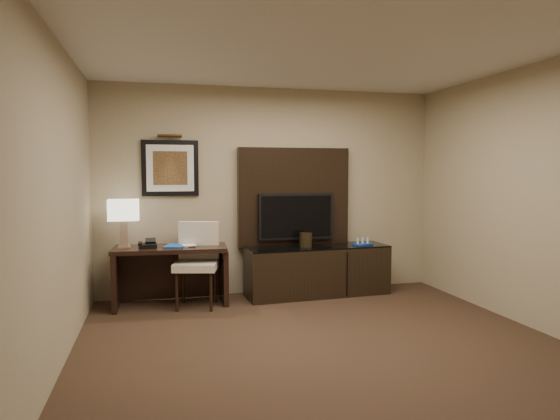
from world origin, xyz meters
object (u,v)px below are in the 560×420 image
object	(u,v)px
credenza	(318,271)
water_bottle	(201,237)
tv	(296,216)
desk_chair	(196,264)
ice_bucket	(306,240)
minibar_tray	(363,242)
desk	(171,276)
table_lamp	(124,224)
desk_phone	(148,244)

from	to	relation	value
credenza	water_bottle	xyz separation A→B (m)	(-1.49, 0.02, 0.48)
tv	desk_chair	distance (m)	1.48
credenza	water_bottle	world-z (taller)	water_bottle
credenza	ice_bucket	size ratio (longest dim) A/B	10.21
tv	minibar_tray	distance (m)	0.94
credenza	minibar_tray	xyz separation A→B (m)	(0.61, -0.04, 0.37)
water_bottle	credenza	bearing A→B (deg)	-0.81
tv	water_bottle	distance (m)	1.28
desk	ice_bucket	size ratio (longest dim) A/B	7.28
table_lamp	tv	bearing A→B (deg)	4.47
ice_bucket	desk	bearing A→B (deg)	-178.79
table_lamp	desk	bearing A→B (deg)	-7.72
tv	water_bottle	world-z (taller)	tv
credenza	ice_bucket	world-z (taller)	ice_bucket
credenza	minibar_tray	world-z (taller)	minibar_tray
credenza	minibar_tray	distance (m)	0.71
tv	desk_phone	size ratio (longest dim) A/B	4.86
minibar_tray	desk_chair	bearing A→B (deg)	-175.71
credenza	table_lamp	world-z (taller)	table_lamp
table_lamp	desk_chair	bearing A→B (deg)	-15.51
desk	minibar_tray	xyz separation A→B (m)	(2.48, 0.01, 0.33)
table_lamp	ice_bucket	world-z (taller)	table_lamp
tv	table_lamp	size ratio (longest dim) A/B	1.78
desk_phone	minibar_tray	size ratio (longest dim) A/B	0.83
desk_chair	water_bottle	xyz separation A→B (m)	(0.08, 0.23, 0.29)
desk	table_lamp	xyz separation A→B (m)	(-0.53, 0.07, 0.64)
desk_chair	desk_phone	xyz separation A→B (m)	(-0.55, 0.11, 0.25)
desk_chair	ice_bucket	bearing A→B (deg)	21.52
desk_phone	minibar_tray	world-z (taller)	desk_phone
desk_phone	desk	bearing A→B (deg)	9.92
table_lamp	ice_bucket	xyz separation A→B (m)	(2.23, -0.04, -0.26)
tv	desk_chair	xyz separation A→B (m)	(-1.33, -0.40, -0.51)
water_bottle	minibar_tray	world-z (taller)	water_bottle
tv	ice_bucket	xyz separation A→B (m)	(0.08, -0.20, -0.29)
ice_bucket	minibar_tray	world-z (taller)	ice_bucket
tv	ice_bucket	world-z (taller)	tv
desk_chair	water_bottle	world-z (taller)	desk_chair
desk_phone	minibar_tray	bearing A→B (deg)	0.35
desk_phone	minibar_tray	xyz separation A→B (m)	(2.73, 0.06, -0.08)
tv	ice_bucket	distance (m)	0.36
desk_chair	minibar_tray	size ratio (longest dim) A/B	4.15
desk	credenza	world-z (taller)	desk
desk	ice_bucket	distance (m)	1.74
desk_chair	minibar_tray	world-z (taller)	desk_chair
desk_phone	tv	bearing A→B (deg)	7.90
credenza	table_lamp	distance (m)	2.49
water_bottle	desk	bearing A→B (deg)	-169.16
desk_chair	table_lamp	bearing A→B (deg)	178.23
ice_bucket	tv	bearing A→B (deg)	110.57
desk_phone	table_lamp	bearing A→B (deg)	155.32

